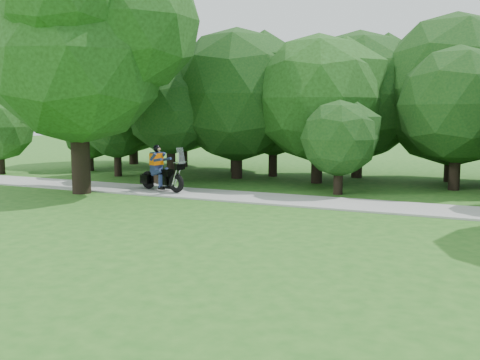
% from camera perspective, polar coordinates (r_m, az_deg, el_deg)
% --- Properties ---
extents(ground, '(100.00, 100.00, 0.00)m').
position_cam_1_polar(ground, '(9.95, 5.89, -10.28)').
color(ground, '#235B1A').
rests_on(ground, ground).
extents(walkway, '(60.00, 2.20, 0.06)m').
position_cam_1_polar(walkway, '(17.53, 14.19, -2.72)').
color(walkway, gray).
rests_on(walkway, ground).
extents(tree_line, '(40.85, 11.77, 7.21)m').
position_cam_1_polar(tree_line, '(24.05, 14.45, 8.49)').
color(tree_line, black).
rests_on(tree_line, ground).
extents(big_tree_west, '(8.64, 6.56, 9.96)m').
position_cam_1_polar(big_tree_west, '(21.02, -16.52, 14.50)').
color(big_tree_west, black).
rests_on(big_tree_west, ground).
extents(touring_motorcycle, '(2.23, 1.10, 1.73)m').
position_cam_1_polar(touring_motorcycle, '(20.34, -8.59, 0.64)').
color(touring_motorcycle, black).
rests_on(touring_motorcycle, walkway).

